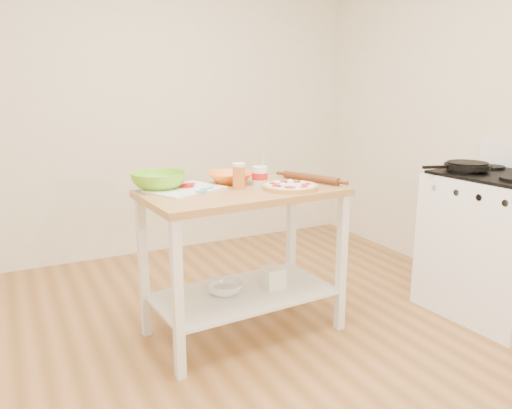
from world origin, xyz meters
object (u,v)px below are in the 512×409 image
at_px(green_bowl, 159,181).
at_px(orange_bowl, 230,177).
at_px(prep_island, 243,231).
at_px(spatula, 204,190).
at_px(skillet, 466,166).
at_px(rolling_pin, 311,178).
at_px(cutting_board, 184,189).
at_px(beer_pint, 239,176).
at_px(knife, 161,187).
at_px(shelf_glass_bowl, 225,288).
at_px(pizza, 290,186).
at_px(yogurt_tub, 260,176).
at_px(gas_stove, 494,244).
at_px(shelf_bin, 272,277).

bearing_deg(green_bowl, orange_bowl, -1.22).
distance_m(prep_island, spatula, 0.36).
height_order(skillet, green_bowl, green_bowl).
xyz_separation_m(prep_island, skillet, (1.47, -0.31, 0.33)).
xyz_separation_m(orange_bowl, rolling_pin, (0.46, -0.20, -0.01)).
bearing_deg(cutting_board, beer_pint, -43.05).
bearing_deg(skillet, knife, -178.13).
bearing_deg(spatula, shelf_glass_bowl, -17.73).
relative_size(pizza, yogurt_tub, 1.60).
xyz_separation_m(skillet, cutting_board, (-1.78, 0.45, -0.07)).
height_order(skillet, rolling_pin, skillet).
height_order(gas_stove, green_bowl, gas_stove).
relative_size(skillet, orange_bowl, 1.60).
relative_size(cutting_board, yogurt_tub, 2.40).
relative_size(prep_island, beer_pint, 7.90).
height_order(rolling_pin, shelf_bin, rolling_pin).
xyz_separation_m(pizza, yogurt_tub, (-0.10, 0.18, 0.04)).
distance_m(prep_island, rolling_pin, 0.55).
bearing_deg(knife, beer_pint, -40.69).
height_order(prep_island, shelf_bin, prep_island).
relative_size(prep_island, rolling_pin, 2.92).
distance_m(cutting_board, shelf_glass_bowl, 0.65).
distance_m(beer_pint, rolling_pin, 0.49).
height_order(pizza, orange_bowl, orange_bowl).
height_order(skillet, shelf_bin, skillet).
bearing_deg(gas_stove, orange_bowl, 152.36).
relative_size(pizza, orange_bowl, 1.17).
bearing_deg(beer_pint, orange_bowl, 81.04).
distance_m(beer_pint, shelf_glass_bowl, 0.69).
bearing_deg(prep_island, orange_bowl, 86.00).
bearing_deg(knife, shelf_glass_bowl, -46.00).
relative_size(spatula, beer_pint, 0.91).
distance_m(cutting_board, orange_bowl, 0.34).
distance_m(gas_stove, pizza, 1.46).
relative_size(spatula, shelf_glass_bowl, 0.61).
height_order(spatula, orange_bowl, orange_bowl).
distance_m(skillet, shelf_glass_bowl, 1.75).
bearing_deg(spatula, beer_pint, -22.22).
distance_m(prep_island, skillet, 1.54).
bearing_deg(cutting_board, pizza, -47.11).
height_order(gas_stove, knife, gas_stove).
xyz_separation_m(gas_stove, yogurt_tub, (-1.44, 0.57, 0.48)).
xyz_separation_m(green_bowl, beer_pint, (0.42, -0.20, 0.03)).
height_order(skillet, knife, skillet).
bearing_deg(pizza, gas_stove, -15.92).
bearing_deg(green_bowl, skillet, -16.00).
distance_m(gas_stove, skillet, 0.55).
height_order(beer_pint, shelf_glass_bowl, beer_pint).
bearing_deg(beer_pint, prep_island, -58.63).
bearing_deg(orange_bowl, pizza, -55.17).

